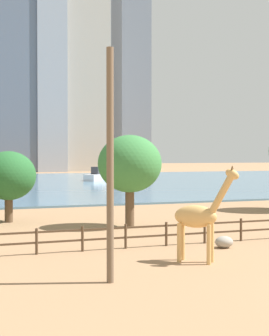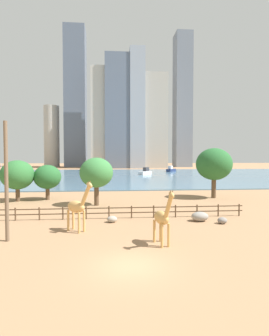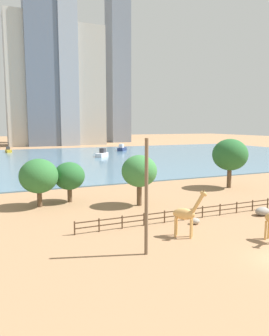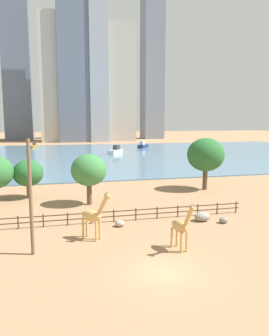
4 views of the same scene
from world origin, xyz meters
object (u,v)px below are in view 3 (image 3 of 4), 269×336
Objects in this scene: tree_center_broad at (230,155)px; tree_left_small at (39,176)px; boulder_near_fence at (195,221)px; giraffe_companion at (186,214)px; tree_left_large at (139,171)px; utility_pole at (146,197)px; boat_barge at (102,154)px; boat_sailboat at (122,148)px; boat_tug at (8,150)px; boulder_small at (262,211)px; tree_right_tall at (69,176)px.

tree_center_broad is 1.31× the size of tree_left_small.
tree_center_broad reaches higher than boulder_near_fence.
giraffe_companion is at bearing -57.34° from tree_left_small.
boulder_near_fence is 10.34m from tree_left_large.
giraffe_companion is 0.71× the size of tree_left_large.
utility_pole is 1.55× the size of boat_barge.
utility_pole is (-4.95, -2.15, 2.40)m from giraffe_companion.
tree_center_broad is at bearing -150.39° from boat_sailboat.
boat_barge is at bearing 34.34° from boat_tug.
boulder_near_fence is 0.17× the size of boat_sailboat.
boat_barge is at bearing 120.00° from giraffe_companion.
boulder_small is 26.37m from tree_left_small.
boulder_near_fence is 0.17× the size of tree_left_small.
boulder_small is 14.88m from tree_left_large.
giraffe_companion is 73.15m from boat_barge.
utility_pole is at bearing -114.45° from giraffe_companion.
tree_right_tall is at bearing -168.58° from boat_sailboat.
giraffe_companion is 4.54× the size of boulder_near_fence.
tree_left_large is at bearing -20.27° from tree_left_small.
tree_right_tall is 0.89× the size of boat_sailboat.
giraffe_companion is 18.75m from tree_right_tall.
tree_center_broad is at bearing 84.04° from giraffe_companion.
boat_tug is at bearing 97.32° from tree_left_large.
boat_tug is at bearing 97.78° from boulder_near_fence.
boulder_small is at bearing 5.10° from boat_tug.
tree_left_large is at bearing 102.12° from boulder_near_fence.
boulder_near_fence is at bearing -159.10° from boat_sailboat.
boat_tug is (-10.32, 100.04, -1.26)m from giraffe_companion.
utility_pole is 17.74m from boulder_small.
tree_center_broad is at bearing 1.06° from tree_left_small.
tree_left_small is at bearing 164.73° from giraffe_companion.
boat_barge reaches higher than boat_sailboat.
boat_sailboat is 23.27m from boat_barge.
giraffe_companion is at bearing -167.46° from boulder_small.
tree_right_tall is 4.12m from tree_left_small.
utility_pole is 5.34× the size of boulder_small.
tree_center_broad is (23.84, 19.14, 0.74)m from utility_pole.
boulder_near_fence is at bearing -45.15° from tree_left_small.
tree_center_broad is (15.93, 14.12, 4.95)m from boulder_near_fence.
boat_tug is at bearing 93.01° from utility_pole.
tree_left_small is at bearing -7.75° from boat_tug.
tree_right_tall is at bearing 17.73° from boat_barge.
boulder_near_fence is 17.75m from tree_right_tall.
boulder_near_fence is at bearing 29.60° from boat_barge.
tree_left_large is at bearing -0.28° from boat_tug.
boat_sailboat is (17.49, 87.64, 0.60)m from boulder_small.
boulder_near_fence is (2.96, 2.87, -1.81)m from giraffe_companion.
tree_left_small is 1.01× the size of boat_sailboat.
boulder_near_fence is 0.13× the size of tree_center_broad.
tree_center_broad is 54.82m from boat_barge.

